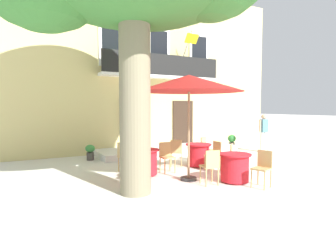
# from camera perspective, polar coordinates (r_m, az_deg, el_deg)

# --- Properties ---
(ground_plane) EXTENTS (120.00, 120.00, 0.00)m
(ground_plane) POSITION_cam_1_polar(r_m,az_deg,el_deg) (9.29, 14.06, -8.64)
(ground_plane) COLOR silver
(building_facade) EXTENTS (13.00, 5.09, 7.50)m
(building_facade) POSITION_cam_1_polar(r_m,az_deg,el_deg) (14.96, -5.37, 10.56)
(building_facade) COLOR #DBC67F
(building_facade) RESTS_ON ground
(entrance_step_platform) EXTENTS (6.12, 1.95, 0.25)m
(entrance_step_platform) POSITION_cam_1_polar(r_m,az_deg,el_deg) (12.32, 0.06, -4.87)
(entrance_step_platform) COLOR silver
(entrance_step_platform) RESTS_ON ground
(cafe_table_near_tree) EXTENTS (0.86, 0.86, 0.76)m
(cafe_table_near_tree) POSITION_cam_1_polar(r_m,az_deg,el_deg) (8.31, -4.80, -7.25)
(cafe_table_near_tree) COLOR red
(cafe_table_near_tree) RESTS_ON ground
(cafe_chair_near_tree_0) EXTENTS (0.41, 0.41, 0.91)m
(cafe_chair_near_tree_0) POSITION_cam_1_polar(r_m,az_deg,el_deg) (8.64, -0.33, -5.88)
(cafe_chair_near_tree_0) COLOR tan
(cafe_chair_near_tree_0) RESTS_ON ground
(cafe_chair_near_tree_1) EXTENTS (0.53, 0.53, 0.91)m
(cafe_chair_near_tree_1) POSITION_cam_1_polar(r_m,az_deg,el_deg) (8.75, -8.80, -5.81)
(cafe_chair_near_tree_1) COLOR tan
(cafe_chair_near_tree_1) RESTS_ON ground
(cafe_chair_near_tree_2) EXTENTS (0.56, 0.56, 0.91)m
(cafe_chair_near_tree_2) POSITION_cam_1_polar(r_m,az_deg,el_deg) (7.55, -5.49, -7.32)
(cafe_chair_near_tree_2) COLOR tan
(cafe_chair_near_tree_2) RESTS_ON ground
(cafe_table_middle) EXTENTS (0.86, 0.86, 0.76)m
(cafe_table_middle) POSITION_cam_1_polar(r_m,az_deg,el_deg) (7.74, 13.36, -8.16)
(cafe_table_middle) COLOR red
(cafe_table_middle) RESTS_ON ground
(cafe_chair_middle_0) EXTENTS (0.50, 0.50, 0.91)m
(cafe_chair_middle_0) POSITION_cam_1_polar(r_m,az_deg,el_deg) (7.43, 18.68, -7.68)
(cafe_chair_middle_0) COLOR tan
(cafe_chair_middle_0) RESTS_ON ground
(cafe_chair_middle_1) EXTENTS (0.57, 0.57, 0.91)m
(cafe_chair_middle_1) POSITION_cam_1_polar(r_m,az_deg,el_deg) (8.46, 13.42, -6.20)
(cafe_chair_middle_1) COLOR tan
(cafe_chair_middle_1) RESTS_ON ground
(cafe_chair_middle_2) EXTENTS (0.46, 0.46, 0.91)m
(cafe_chair_middle_2) POSITION_cam_1_polar(r_m,az_deg,el_deg) (7.28, 8.65, -7.76)
(cafe_chair_middle_2) COLOR tan
(cafe_chair_middle_2) RESTS_ON ground
(cafe_table_front) EXTENTS (0.86, 0.86, 0.76)m
(cafe_table_front) POSITION_cam_1_polar(r_m,az_deg,el_deg) (9.56, 6.20, -5.80)
(cafe_table_front) COLOR red
(cafe_table_front) RESTS_ON ground
(cafe_chair_front_0) EXTENTS (0.54, 0.54, 0.91)m
(cafe_chair_front_0) POSITION_cam_1_polar(r_m,az_deg,el_deg) (10.23, 7.73, -4.40)
(cafe_chair_front_0) COLOR tan
(cafe_chair_front_0) RESTS_ON ground
(cafe_chair_front_1) EXTENTS (0.55, 0.55, 0.91)m
(cafe_chair_front_1) POSITION_cam_1_polar(r_m,az_deg,el_deg) (9.44, 1.67, -5.06)
(cafe_chair_front_1) COLOR tan
(cafe_chair_front_1) RESTS_ON ground
(cafe_chair_front_2) EXTENTS (0.41, 0.41, 0.91)m
(cafe_chair_front_2) POSITION_cam_1_polar(r_m,az_deg,el_deg) (9.00, 9.44, -5.55)
(cafe_chair_front_2) COLOR tan
(cafe_chair_front_2) RESTS_ON ground
(cafe_umbrella) EXTENTS (2.90, 2.90, 2.85)m
(cafe_umbrella) POSITION_cam_1_polar(r_m,az_deg,el_deg) (7.59, 4.27, 8.54)
(cafe_umbrella) COLOR #997A56
(cafe_umbrella) RESTS_ON ground
(ground_planter_left) EXTENTS (0.35, 0.35, 0.59)m
(ground_planter_left) POSITION_cam_1_polar(r_m,az_deg,el_deg) (10.96, -15.51, -5.01)
(ground_planter_left) COLOR #47423D
(ground_planter_left) RESTS_ON ground
(ground_planter_right) EXTENTS (0.39, 0.39, 0.65)m
(ground_planter_right) POSITION_cam_1_polar(r_m,az_deg,el_deg) (14.06, 12.82, -2.90)
(ground_planter_right) COLOR slate
(ground_planter_right) RESTS_ON ground
(pedestrian_near_entrance) EXTENTS (0.53, 0.24, 1.68)m
(pedestrian_near_entrance) POSITION_cam_1_polar(r_m,az_deg,el_deg) (13.17, 18.82, -0.90)
(pedestrian_near_entrance) COLOR silver
(pedestrian_near_entrance) RESTS_ON ground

